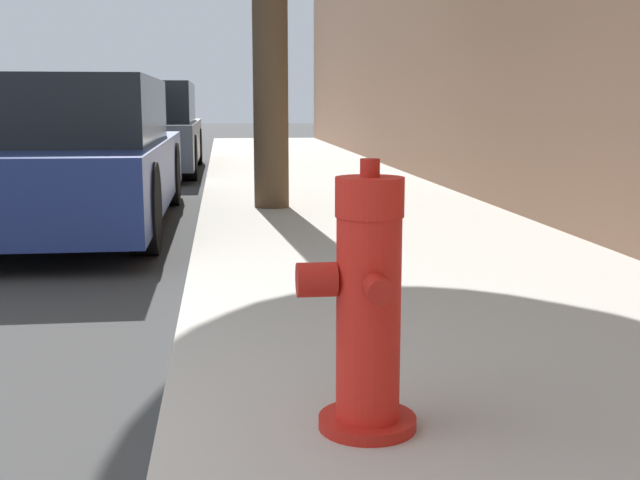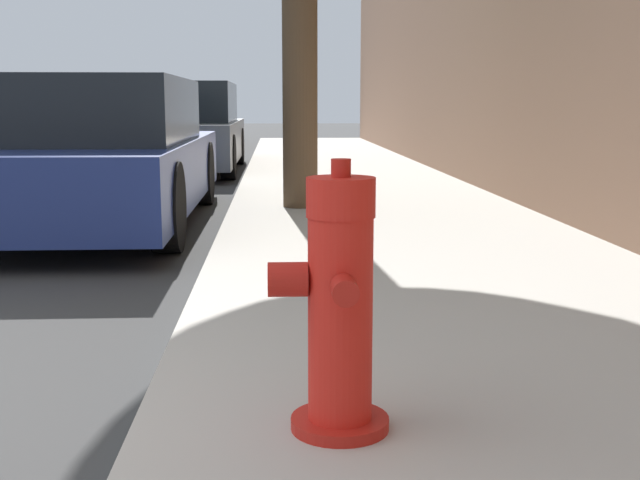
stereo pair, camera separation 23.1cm
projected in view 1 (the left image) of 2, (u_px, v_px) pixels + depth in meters
name	position (u px, v px, depth m)	size (l,w,h in m)	color
fire_hydrant	(367.00, 308.00, 2.29)	(0.35, 0.37, 0.79)	red
parked_car_near	(61.00, 156.00, 6.74)	(1.80, 4.45, 1.26)	navy
parked_car_mid	(143.00, 130.00, 12.14)	(1.69, 4.53, 1.35)	#4C5156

